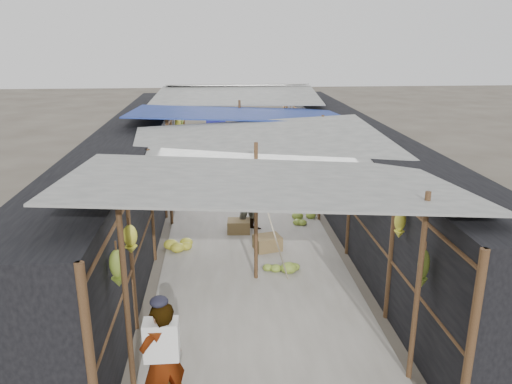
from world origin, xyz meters
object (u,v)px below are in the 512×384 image
object	(u,v)px
crate_near	(239,226)
vendor_elderly	(163,360)
shopper_blue	(252,199)
vendor_seated	(297,170)
black_basin	(284,167)

from	to	relation	value
crate_near	vendor_elderly	distance (m)	5.86
shopper_blue	vendor_seated	size ratio (longest dim) A/B	1.53
shopper_blue	black_basin	bearing A→B (deg)	48.12
crate_near	black_basin	distance (m)	5.91
crate_near	black_basin	world-z (taller)	crate_near
crate_near	vendor_elderly	size ratio (longest dim) A/B	0.34
crate_near	shopper_blue	distance (m)	0.71
vendor_elderly	shopper_blue	size ratio (longest dim) A/B	0.96
crate_near	vendor_seated	world-z (taller)	vendor_seated
black_basin	vendor_elderly	size ratio (longest dim) A/B	0.43
shopper_blue	crate_near	bearing A→B (deg)	168.57
crate_near	shopper_blue	bearing A→B (deg)	19.71
vendor_elderly	black_basin	bearing A→B (deg)	-136.96
shopper_blue	vendor_seated	bearing A→B (deg)	38.84
vendor_elderly	shopper_blue	bearing A→B (deg)	-136.55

